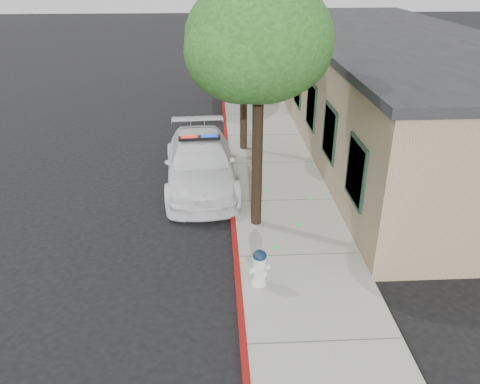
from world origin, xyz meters
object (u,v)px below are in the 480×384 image
at_px(fire_hydrant, 259,267).
at_px(street_tree_mid, 244,26).
at_px(clapboard_building, 388,87).
at_px(police_car, 200,163).
at_px(street_tree_far, 247,18).
at_px(street_tree_near, 260,46).

bearing_deg(fire_hydrant, street_tree_mid, 68.82).
bearing_deg(clapboard_building, street_tree_mid, -166.42).
xyz_separation_m(police_car, street_tree_far, (2.18, 9.73, 3.41)).
relative_size(fire_hydrant, street_tree_far, 0.17).
height_order(police_car, street_tree_mid, street_tree_mid).
xyz_separation_m(street_tree_near, street_tree_mid, (-0.01, 5.89, -0.27)).
height_order(street_tree_near, street_tree_far, street_tree_near).
bearing_deg(street_tree_mid, street_tree_near, -89.93).
bearing_deg(street_tree_mid, police_car, -118.02).
xyz_separation_m(street_tree_near, street_tree_far, (0.56, 12.60, -0.75)).
xyz_separation_m(fire_hydrant, street_tree_near, (0.18, 2.78, 4.37)).
distance_m(clapboard_building, street_tree_near, 9.88).
bearing_deg(street_tree_far, fire_hydrant, -92.75).
height_order(clapboard_building, street_tree_near, street_tree_near).
xyz_separation_m(fire_hydrant, street_tree_mid, (0.17, 8.67, 4.10)).
relative_size(police_car, street_tree_far, 1.04).
distance_m(street_tree_near, street_tree_mid, 5.89).
height_order(clapboard_building, police_car, clapboard_building).
distance_m(police_car, fire_hydrant, 5.83).
bearing_deg(street_tree_mid, fire_hydrant, -91.12).
xyz_separation_m(police_car, fire_hydrant, (1.44, -5.65, -0.21)).
distance_m(street_tree_near, street_tree_far, 12.63).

